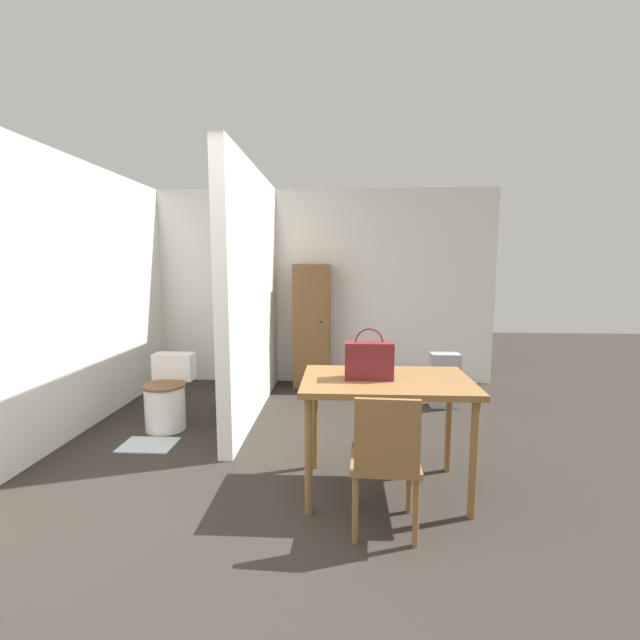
% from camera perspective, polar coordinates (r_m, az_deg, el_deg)
% --- Properties ---
extents(ground_plane, '(16.00, 16.00, 0.00)m').
position_cam_1_polar(ground_plane, '(2.47, -10.27, -31.33)').
color(ground_plane, '#2D2823').
extents(wall_back, '(4.84, 0.12, 2.50)m').
position_cam_1_polar(wall_back, '(5.63, -1.89, 4.39)').
color(wall_back, white).
rests_on(wall_back, ground_plane).
extents(wall_left, '(0.12, 4.67, 2.50)m').
position_cam_1_polar(wall_left, '(4.45, -30.52, 2.60)').
color(wall_left, white).
rests_on(wall_left, ground_plane).
extents(partition_wall, '(0.12, 2.38, 2.50)m').
position_cam_1_polar(partition_wall, '(4.46, -8.91, 3.53)').
color(partition_wall, white).
rests_on(partition_wall, ground_plane).
extents(dining_table, '(1.12, 0.72, 0.79)m').
position_cam_1_polar(dining_table, '(2.93, 8.82, -9.49)').
color(dining_table, brown).
rests_on(dining_table, ground_plane).
extents(wooden_chair, '(0.41, 0.41, 0.84)m').
position_cam_1_polar(wooden_chair, '(2.56, 8.70, -17.73)').
color(wooden_chair, brown).
rests_on(wooden_chair, ground_plane).
extents(toilet, '(0.39, 0.54, 0.68)m').
position_cam_1_polar(toilet, '(4.38, -19.68, -9.61)').
color(toilet, white).
rests_on(toilet, ground_plane).
extents(handbag, '(0.32, 0.14, 0.34)m').
position_cam_1_polar(handbag, '(2.86, 6.53, -5.29)').
color(handbag, maroon).
rests_on(handbag, dining_table).
extents(wooden_cabinet, '(0.46, 0.38, 1.55)m').
position_cam_1_polar(wooden_cabinet, '(5.41, -1.09, -0.78)').
color(wooden_cabinet, brown).
rests_on(wooden_cabinet, ground_plane).
extents(bath_mat, '(0.45, 0.32, 0.01)m').
position_cam_1_polar(bath_mat, '(4.10, -21.91, -15.19)').
color(bath_mat, '#B2BCC6').
rests_on(bath_mat, ground_plane).
extents(space_heater, '(0.31, 0.18, 0.59)m').
position_cam_1_polar(space_heater, '(4.89, 16.26, -7.69)').
color(space_heater, '#9E9EA3').
rests_on(space_heater, ground_plane).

